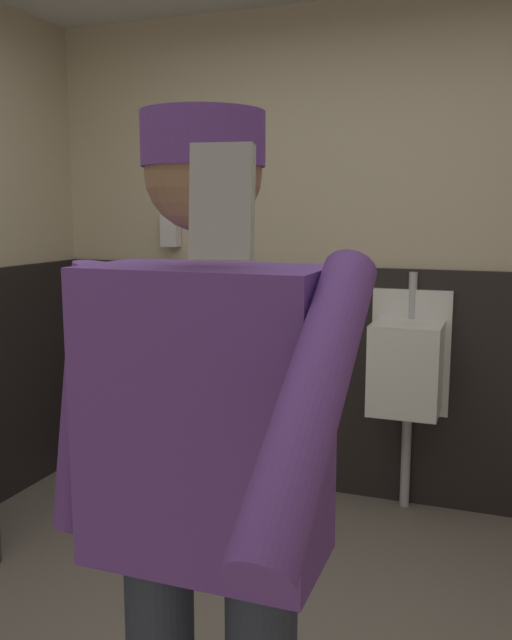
# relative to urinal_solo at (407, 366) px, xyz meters

# --- Properties ---
(wall_back) EXTENTS (4.07, 0.12, 2.59)m
(wall_back) POSITION_rel_urinal_solo_xyz_m (-0.32, 0.22, 0.52)
(wall_back) COLOR beige
(wall_back) RESTS_ON ground_plane
(wainscot_band_back) EXTENTS (3.47, 0.03, 1.25)m
(wainscot_band_back) POSITION_rel_urinal_solo_xyz_m (-0.32, 0.14, -0.15)
(wainscot_band_back) COLOR black
(wainscot_band_back) RESTS_ON ground_plane
(urinal_solo) EXTENTS (0.40, 0.34, 1.24)m
(urinal_solo) POSITION_rel_urinal_solo_xyz_m (0.00, 0.00, 0.00)
(urinal_solo) COLOR white
(urinal_solo) RESTS_ON ground_plane
(person) EXTENTS (0.66, 0.60, 1.72)m
(person) POSITION_rel_urinal_solo_xyz_m (-0.08, -2.24, 0.24)
(person) COLOR #2D3342
(person) RESTS_ON ground_plane
(cell_phone) EXTENTS (0.06, 0.04, 0.11)m
(cell_phone) POSITION_rel_urinal_solo_xyz_m (0.17, -2.75, 0.78)
(cell_phone) COLOR #A5A8B2
(soap_dispenser) EXTENTS (0.10, 0.07, 0.18)m
(soap_dispenser) POSITION_rel_urinal_solo_xyz_m (-1.37, 0.12, 0.65)
(soap_dispenser) COLOR silver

